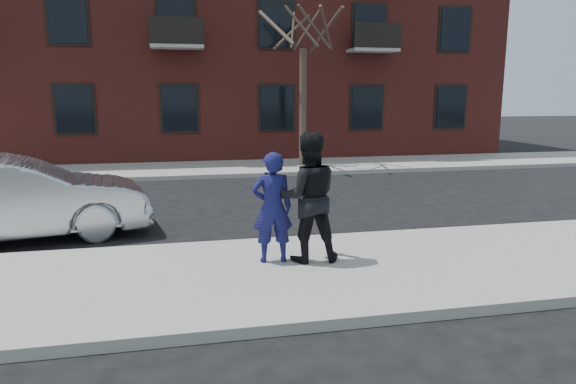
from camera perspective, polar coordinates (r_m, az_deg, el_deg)
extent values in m
plane|color=black|center=(7.90, -11.65, -9.81)|extent=(100.00, 100.00, 0.00)
cube|color=gray|center=(7.64, -11.65, -9.94)|extent=(50.00, 3.50, 0.15)
cube|color=#999691|center=(9.35, -11.76, -6.06)|extent=(50.00, 0.10, 0.15)
cube|color=gray|center=(18.85, -11.98, 2.43)|extent=(50.00, 3.50, 0.15)
cube|color=#999691|center=(17.07, -11.96, 1.57)|extent=(50.00, 0.10, 0.15)
cube|color=maroon|center=(25.69, -7.90, 18.01)|extent=(24.00, 10.00, 12.00)
cube|color=black|center=(20.72, -1.25, 9.31)|extent=(1.30, 0.06, 1.70)
cube|color=black|center=(23.36, 17.63, 8.98)|extent=(1.30, 0.06, 1.70)
cube|color=black|center=(20.88, -1.29, 18.12)|extent=(1.30, 0.06, 1.70)
cube|color=black|center=(23.50, 18.09, 16.79)|extent=(1.30, 0.06, 1.70)
cylinder|color=#352A1F|center=(18.95, 1.67, 9.31)|extent=(0.26, 0.26, 4.20)
imported|color=#B7BABF|center=(10.96, -28.20, -0.71)|extent=(5.13, 2.63, 1.61)
imported|color=navy|center=(7.98, -1.75, -1.73)|extent=(0.65, 0.44, 1.74)
cube|color=black|center=(8.09, -2.35, 1.87)|extent=(0.07, 0.13, 0.08)
imported|color=black|center=(8.02, 2.24, -0.58)|extent=(1.04, 0.84, 2.04)
cube|color=black|center=(8.15, 0.98, 0.19)|extent=(0.08, 0.14, 0.06)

